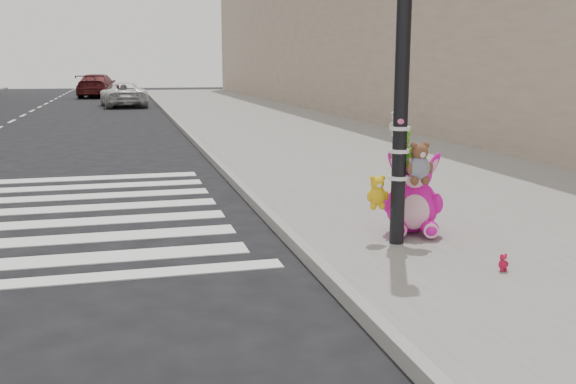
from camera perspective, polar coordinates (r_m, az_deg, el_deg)
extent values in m
plane|color=black|center=(5.15, -9.64, -13.20)|extent=(120.00, 120.00, 0.00)
cube|color=slate|center=(15.76, 5.51, 3.67)|extent=(7.00, 80.00, 0.14)
cube|color=gray|center=(14.95, -7.05, 3.23)|extent=(0.12, 80.00, 0.15)
cylinder|color=black|center=(7.12, 10.13, 11.21)|extent=(0.16, 0.16, 4.00)
cylinder|color=white|center=(7.23, 9.79, 1.26)|extent=(0.22, 0.22, 0.04)
cylinder|color=white|center=(7.18, 9.87, 3.62)|extent=(0.22, 0.22, 0.04)
cylinder|color=white|center=(7.16, 9.94, 5.60)|extent=(0.22, 0.22, 0.04)
ellipsoid|color=#E913AC|center=(7.58, 9.79, -3.37)|extent=(0.30, 0.39, 0.18)
ellipsoid|color=#E913AC|center=(7.63, 12.48, -3.40)|extent=(0.30, 0.39, 0.18)
ellipsoid|color=#E913AC|center=(7.82, 10.97, -1.25)|extent=(0.78, 0.72, 0.64)
ellipsoid|color=#F9BFD1|center=(7.61, 11.15, -1.75)|extent=(0.38, 0.23, 0.42)
sphere|color=#E913AC|center=(7.75, 11.08, 1.63)|extent=(0.56, 0.56, 0.44)
ellipsoid|color=#E913AC|center=(7.73, 9.61, 2.12)|extent=(0.32, 0.18, 0.44)
ellipsoid|color=#E913AC|center=(7.78, 12.54, 2.06)|extent=(0.32, 0.18, 0.44)
imported|color=silver|center=(34.94, -14.45, 8.39)|extent=(2.54, 4.73, 1.26)
imported|color=#58191B|center=(45.89, -16.53, 9.05)|extent=(2.95, 5.62, 1.55)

